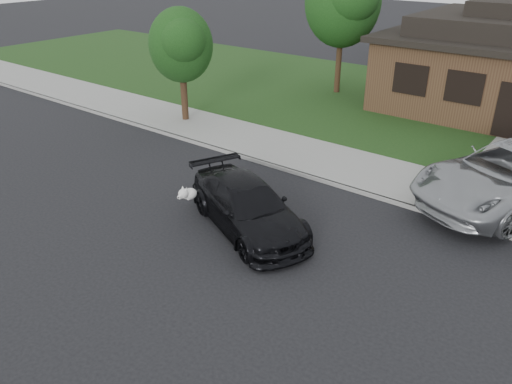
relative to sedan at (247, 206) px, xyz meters
The scene contains 8 objects.
ground 0.73m from the sedan, 135.02° to the left, with size 120.00×120.00×0.00m, color black.
sidewalk 5.26m from the sedan, 92.46° to the left, with size 60.00×3.00×0.12m, color gray.
curb 3.78m from the sedan, 93.45° to the left, with size 60.00×0.12×0.12m, color gray.
lawn 13.24m from the sedan, 90.97° to the left, with size 60.00×13.00×0.13m, color #193814.
sedan is the anchor object (origin of this frame).
recycling_bin 6.37m from the sedan, 54.63° to the left, with size 0.66×0.66×0.88m.
tree_0 14.39m from the sedan, 109.19° to the left, with size 3.78×3.60×6.34m.
tree_2 9.65m from the sedan, 144.95° to the left, with size 2.73×2.60×4.59m.
Camera 1 is at (7.52, -9.31, 6.89)m, focal length 35.00 mm.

